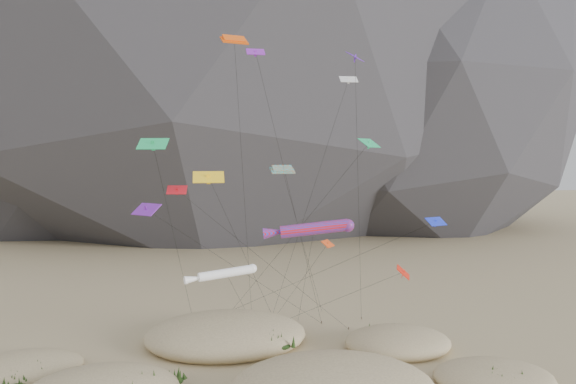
# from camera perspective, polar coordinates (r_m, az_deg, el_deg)

# --- Properties ---
(kite_stakes) EXTENTS (19.45, 7.79, 0.30)m
(kite_stakes) POSITION_cam_1_polar(r_m,az_deg,el_deg) (66.00, -1.29, -13.06)
(kite_stakes) COLOR #3F2D1E
(kite_stakes) RESTS_ON ground
(rainbow_tube_kite) EXTENTS (8.44, 14.12, 13.38)m
(rainbow_tube_kite) POSITION_cam_1_polar(r_m,az_deg,el_deg) (51.58, 2.34, -3.77)
(rainbow_tube_kite) COLOR red
(rainbow_tube_kite) RESTS_ON ground
(white_tube_kite) EXTENTS (7.82, 16.93, 9.55)m
(white_tube_kite) POSITION_cam_1_polar(r_m,az_deg,el_deg) (49.61, -6.62, -8.25)
(white_tube_kite) COLOR white
(white_tube_kite) RESTS_ON ground
(orange_parafoil) EXTENTS (4.37, 12.10, 30.27)m
(orange_parafoil) POSITION_cam_1_polar(r_m,az_deg,el_deg) (53.62, -5.44, 14.67)
(orange_parafoil) COLOR #DF4C0B
(orange_parafoil) RESTS_ON ground
(multi_parafoil) EXTENTS (8.43, 12.71, 18.26)m
(multi_parafoil) POSITION_cam_1_polar(r_m,az_deg,el_deg) (55.25, -0.50, 2.08)
(multi_parafoil) COLOR orange
(multi_parafoil) RESTS_ON ground
(delta_kites) EXTENTS (26.56, 22.36, 28.82)m
(delta_kites) POSITION_cam_1_polar(r_m,az_deg,el_deg) (50.56, -0.75, 2.01)
(delta_kites) COLOR silver
(delta_kites) RESTS_ON ground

